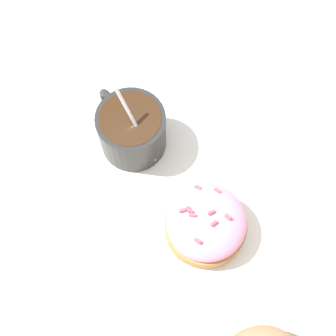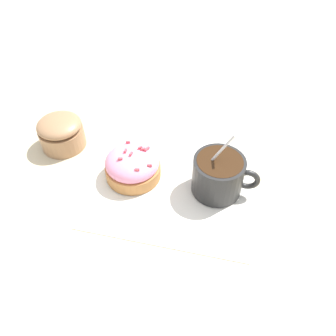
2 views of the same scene
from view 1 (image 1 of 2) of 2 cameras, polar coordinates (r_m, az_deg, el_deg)
The scene contains 4 objects.
ground_plane at distance 0.57m, azimuth -0.06°, elevation -2.01°, with size 3.00×3.00×0.00m, color #C6B793.
paper_napkin at distance 0.57m, azimuth -0.06°, elevation -1.96°, with size 0.26×0.25×0.00m.
coffee_cup at distance 0.56m, azimuth -4.66°, elevation 4.69°, with size 0.11×0.08×0.11m.
frosted_pastry at distance 0.53m, azimuth 4.39°, elevation -6.95°, with size 0.09×0.09×0.06m.
Camera 1 is at (-0.15, 0.12, 0.54)m, focal length 50.00 mm.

